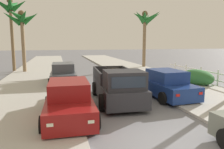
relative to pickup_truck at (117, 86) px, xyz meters
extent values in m
plane|color=slate|center=(0.15, -4.68, -0.81)|extent=(160.00, 160.00, 0.00)
cube|color=#B2AFA8|center=(-4.71, 7.32, -0.75)|extent=(5.14, 60.00, 0.12)
cube|color=#B2AFA8|center=(5.00, 7.32, -0.75)|extent=(5.14, 60.00, 0.12)
cube|color=silver|center=(-3.54, 7.32, -0.76)|extent=(0.16, 60.00, 0.10)
cube|color=silver|center=(3.83, 7.32, -0.76)|extent=(0.16, 60.00, 0.10)
cube|color=#28282D|center=(0.01, 0.18, -0.21)|extent=(2.22, 5.21, 0.80)
cube|color=#28282D|center=(-0.08, -1.42, 0.59)|extent=(1.81, 1.60, 0.80)
cube|color=#283342|center=(-0.04, -0.66, 0.61)|extent=(1.38, 0.14, 0.44)
cube|color=#283342|center=(-0.13, -2.18, 0.61)|extent=(1.46, 0.15, 0.48)
cube|color=#28282D|center=(0.97, 0.98, 0.47)|extent=(0.30, 3.30, 0.56)
cube|color=#28282D|center=(-0.85, 1.09, 0.47)|extent=(0.30, 3.30, 0.56)
cube|color=#28282D|center=(0.16, 2.68, 0.47)|extent=(1.88, 0.21, 0.56)
cube|color=silver|center=(0.17, 2.77, -0.37)|extent=(1.83, 0.23, 0.20)
cylinder|color=black|center=(0.90, -1.41, -0.43)|extent=(0.30, 0.77, 0.76)
cylinder|color=black|center=(-1.06, -1.29, -0.43)|extent=(0.30, 0.77, 0.76)
cylinder|color=black|center=(1.07, 1.52, -0.43)|extent=(0.30, 0.77, 0.76)
cylinder|color=black|center=(-0.88, 1.63, -0.43)|extent=(0.30, 0.77, 0.76)
cube|color=red|center=(0.91, 2.70, -0.07)|extent=(0.22, 0.05, 0.18)
cube|color=red|center=(-0.58, 2.79, -0.07)|extent=(0.22, 0.05, 0.18)
ellipsoid|color=orange|center=(0.06, 0.92, 0.49)|extent=(0.80, 1.74, 0.60)
sphere|color=orange|center=(0.00, -0.03, 0.57)|extent=(0.44, 0.44, 0.44)
cube|color=black|center=(0.08, 1.39, 0.49)|extent=(0.72, 0.16, 0.61)
cube|color=black|center=(0.06, 0.92, 0.49)|extent=(0.72, 0.16, 0.61)
cube|color=black|center=(0.03, 0.46, 0.49)|extent=(0.72, 0.16, 0.61)
cube|color=navy|center=(2.85, 0.23, -0.28)|extent=(2.00, 4.30, 0.72)
cube|color=navy|center=(2.86, 0.13, 0.40)|extent=(1.64, 2.19, 0.64)
cube|color=#283342|center=(2.80, 1.10, 0.38)|extent=(1.37, 0.16, 0.52)
cube|color=#283342|center=(2.92, -0.84, 0.38)|extent=(1.34, 0.16, 0.50)
cylinder|color=black|center=(1.88, 1.47, -0.49)|extent=(0.26, 0.65, 0.64)
cylinder|color=black|center=(3.68, 1.58, -0.49)|extent=(0.26, 0.65, 0.64)
cylinder|color=black|center=(2.03, -1.12, -0.49)|extent=(0.26, 0.65, 0.64)
cylinder|color=black|center=(3.83, -1.02, -0.49)|extent=(0.26, 0.65, 0.64)
cube|color=red|center=(2.34, -1.92, -0.17)|extent=(0.20, 0.05, 0.12)
cube|color=white|center=(2.11, 2.30, -0.21)|extent=(0.20, 0.05, 0.10)
cube|color=red|center=(3.61, -1.84, -0.17)|extent=(0.20, 0.05, 0.12)
cube|color=white|center=(3.34, 2.37, -0.21)|extent=(0.20, 0.05, 0.10)
cube|color=maroon|center=(-2.55, -1.95, -0.28)|extent=(1.89, 4.25, 0.72)
cube|color=maroon|center=(-2.55, -1.85, 0.40)|extent=(1.58, 2.15, 0.64)
cube|color=#283342|center=(-2.58, -2.82, 0.38)|extent=(1.37, 0.12, 0.52)
cube|color=#283342|center=(-2.52, -0.88, 0.38)|extent=(1.34, 0.12, 0.50)
cylinder|color=black|center=(-1.69, -3.28, -0.49)|extent=(0.24, 0.65, 0.64)
cylinder|color=black|center=(-3.49, -3.22, -0.49)|extent=(0.24, 0.65, 0.64)
cylinder|color=black|center=(-1.61, -0.68, -0.49)|extent=(0.24, 0.65, 0.64)
cylinder|color=black|center=(-3.41, -0.62, -0.49)|extent=(0.24, 0.65, 0.64)
cube|color=red|center=(-1.85, 0.14, -0.17)|extent=(0.20, 0.05, 0.12)
cube|color=white|center=(-2.00, -4.08, -0.21)|extent=(0.20, 0.05, 0.10)
cube|color=red|center=(-3.12, 0.18, -0.17)|extent=(0.20, 0.05, 0.12)
cube|color=white|center=(-3.23, -4.04, -0.21)|extent=(0.20, 0.05, 0.10)
cube|color=#474C56|center=(-2.55, 5.70, -0.28)|extent=(1.86, 4.24, 0.72)
cube|color=#474C56|center=(-2.55, 5.60, 0.40)|extent=(1.57, 2.14, 0.64)
cube|color=#283342|center=(-2.52, 6.57, 0.38)|extent=(1.37, 0.11, 0.52)
cube|color=#283342|center=(-2.57, 4.63, 0.38)|extent=(1.34, 0.11, 0.50)
cylinder|color=black|center=(-3.42, 7.02, -0.49)|extent=(0.24, 0.65, 0.64)
cylinder|color=black|center=(-1.61, 6.98, -0.49)|extent=(0.24, 0.65, 0.64)
cylinder|color=black|center=(-3.48, 4.42, -0.49)|extent=(0.24, 0.65, 0.64)
cylinder|color=black|center=(-1.67, 4.37, -0.49)|extent=(0.24, 0.65, 0.64)
cube|color=red|center=(-3.23, 3.60, -0.17)|extent=(0.20, 0.04, 0.12)
cube|color=white|center=(-3.11, 7.82, -0.21)|extent=(0.20, 0.04, 0.10)
cube|color=red|center=(-1.96, 3.57, -0.17)|extent=(0.20, 0.04, 0.12)
cube|color=white|center=(-1.88, 7.79, -0.21)|extent=(0.20, 0.04, 0.10)
cube|color=white|center=(1.89, -4.84, -0.21)|extent=(0.20, 0.05, 0.10)
cylinder|color=#846B4C|center=(-6.17, 12.52, 2.09)|extent=(0.35, 0.44, 5.81)
cone|color=#196023|center=(-5.34, 12.62, 4.61)|extent=(1.74, 0.75, 1.42)
cone|color=#196023|center=(-5.59, 13.37, 4.68)|extent=(1.65, 2.06, 1.33)
cone|color=#196023|center=(-6.42, 13.19, 4.64)|extent=(1.05, 1.56, 1.33)
cone|color=#196023|center=(-7.09, 12.70, 4.57)|extent=(1.96, 0.90, 1.50)
cone|color=#196023|center=(-6.63, 11.93, 4.82)|extent=(1.44, 1.62, 1.06)
cone|color=#196023|center=(-5.84, 11.76, 4.75)|extent=(1.19, 1.82, 1.19)
sphere|color=brown|center=(-6.17, 12.52, 4.99)|extent=(0.63, 0.63, 0.63)
cylinder|color=#846B4C|center=(7.26, 13.71, 2.37)|extent=(0.39, 0.41, 6.36)
cone|color=#23702D|center=(8.26, 13.63, 5.11)|extent=(2.04, 0.72, 1.54)
cone|color=#23702D|center=(7.89, 14.50, 5.03)|extent=(1.65, 1.86, 1.68)
cone|color=#23702D|center=(7.01, 14.59, 5.12)|extent=(1.04, 1.89, 1.51)
cone|color=#23702D|center=(6.61, 14.05, 5.29)|extent=(1.64, 1.21, 1.19)
cone|color=#23702D|center=(6.53, 13.37, 5.19)|extent=(1.74, 1.21, 1.38)
cone|color=#23702D|center=(6.93, 12.97, 5.30)|extent=(1.21, 1.79, 1.20)
cone|color=#23702D|center=(7.90, 12.95, 5.16)|extent=(1.72, 1.89, 1.46)
sphere|color=brown|center=(7.26, 13.71, 5.55)|extent=(0.70, 0.70, 0.70)
cylinder|color=brown|center=(-7.32, 13.58, 2.77)|extent=(0.32, 0.47, 7.18)
cone|color=#196023|center=(-6.50, 13.75, 5.95)|extent=(1.75, 0.88, 1.47)
cone|color=#196023|center=(-7.03, 14.39, 6.13)|extent=(1.15, 1.89, 1.18)
cone|color=#196023|center=(-8.09, 14.34, 5.93)|extent=(1.92, 1.90, 1.55)
cone|color=#196023|center=(-8.13, 13.18, 5.98)|extent=(1.87, 1.32, 1.44)
cone|color=#196023|center=(-7.18, 12.84, 6.05)|extent=(0.84, 1.65, 1.29)
sphere|color=brown|center=(-7.32, 13.58, 6.36)|extent=(0.58, 0.58, 0.58)
cube|color=white|center=(8.04, 2.25, 0.04)|extent=(0.06, 13.15, 0.08)
cube|color=white|center=(8.04, 2.25, -0.46)|extent=(0.06, 13.15, 0.08)
cube|color=white|center=(8.04, 2.19, -0.26)|extent=(0.05, 0.12, 1.10)
cube|color=white|center=(8.04, 4.07, -0.26)|extent=(0.05, 0.12, 1.10)
cube|color=white|center=(8.04, 6.08, -0.26)|extent=(0.05, 0.12, 1.10)
cube|color=white|center=(8.04, 7.86, -0.26)|extent=(0.05, 0.12, 1.10)
ellipsoid|color=#2D6B33|center=(6.80, 2.79, -0.26)|extent=(1.80, 2.80, 1.10)
camera|label=1|loc=(-2.94, -10.34, 2.24)|focal=34.14mm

